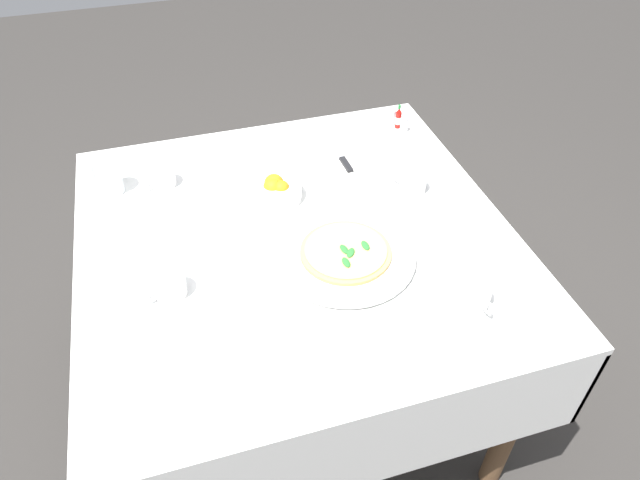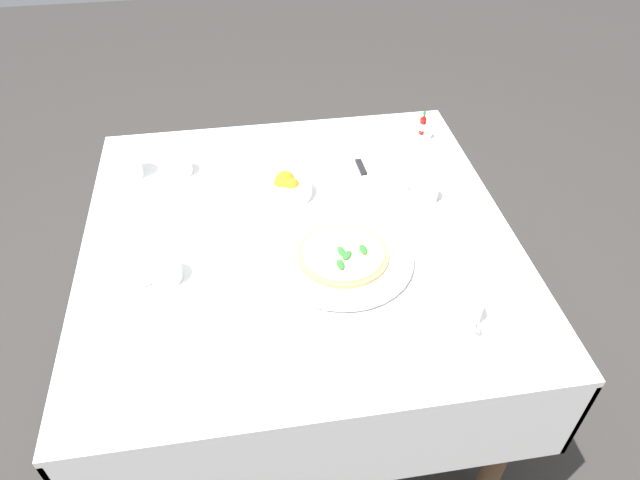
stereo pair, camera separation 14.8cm
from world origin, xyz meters
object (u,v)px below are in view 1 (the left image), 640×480
coffee_cup_far_left (162,179)px  water_glass_left_edge (108,178)px  napkin_folded (341,160)px  hot_sauce_bottle (398,118)px  coffee_cup_back_corner (412,184)px  citrus_bowl (275,190)px  coffee_cup_near_left (170,287)px  coffee_cup_right_edge (474,295)px  salt_shaker (392,117)px  dinner_knife (340,156)px  pepper_shaker (404,124)px  pizza_plate (346,255)px  pizza (346,251)px

coffee_cup_far_left → water_glass_left_edge: size_ratio=1.21×
napkin_folded → hot_sauce_bottle: size_ratio=2.65×
coffee_cup_back_corner → citrus_bowl: 0.39m
coffee_cup_near_left → coffee_cup_right_edge: (-0.23, -0.67, -0.00)m
hot_sauce_bottle → salt_shaker: 0.03m
dinner_knife → pepper_shaker: pepper_shaker is taller
coffee_cup_near_left → coffee_cup_right_edge: size_ratio=0.98×
pepper_shaker → dinner_knife: bearing=113.7°
coffee_cup_right_edge → salt_shaker: 0.82m
coffee_cup_far_left → napkin_folded: bearing=-93.6°
coffee_cup_right_edge → napkin_folded: coffee_cup_right_edge is taller
pizza_plate → dinner_knife: dinner_knife is taller
coffee_cup_right_edge → citrus_bowl: bearing=33.2°
coffee_cup_back_corner → coffee_cup_near_left: (-0.21, 0.71, 0.00)m
pizza_plate → hot_sauce_bottle: 0.67m
coffee_cup_back_corner → hot_sauce_bottle: bearing=-15.9°
pizza_plate → coffee_cup_right_edge: (-0.23, -0.24, 0.02)m
pizza → coffee_cup_far_left: bearing=43.1°
pizza → napkin_folded: size_ratio=1.05×
salt_shaker → coffee_cup_near_left: bearing=126.2°
pizza_plate → pizza: 0.01m
pizza → hot_sauce_bottle: (0.56, -0.37, 0.01)m
water_glass_left_edge → pizza_plate: bearing=-129.6°
dinner_knife → pepper_shaker: (0.11, -0.26, 0.00)m
coffee_cup_right_edge → hot_sauce_bottle: hot_sauce_bottle is taller
citrus_bowl → salt_shaker: size_ratio=2.67×
coffee_cup_right_edge → water_glass_left_edge: bearing=48.9°
coffee_cup_far_left → citrus_bowl: (-0.15, -0.30, -0.00)m
dinner_knife → coffee_cup_back_corner: bearing=-145.2°
water_glass_left_edge → hot_sauce_bottle: (0.09, -0.93, -0.01)m
napkin_folded → dinner_knife: size_ratio=1.13×
coffee_cup_back_corner → coffee_cup_right_edge: (-0.44, 0.04, 0.00)m
water_glass_left_edge → citrus_bowl: water_glass_left_edge is taller
salt_shaker → coffee_cup_back_corner: bearing=166.7°
coffee_cup_back_corner → dinner_knife: (0.20, 0.15, -0.00)m
pizza → pepper_shaker: bearing=-35.9°
citrus_bowl → hot_sauce_bottle: size_ratio=1.81×
pizza → napkin_folded: (0.41, -0.12, -0.01)m
dinner_knife → coffee_cup_near_left: bearing=124.3°
pizza_plate → water_glass_left_edge: size_ratio=3.30×
pizza → hot_sauce_bottle: bearing=-33.8°
water_glass_left_edge → pepper_shaker: (0.06, -0.94, -0.02)m
citrus_bowl → salt_shaker: 0.55m
pizza_plate → citrus_bowl: size_ratio=2.37×
coffee_cup_back_corner → citrus_bowl: (0.09, 0.38, -0.00)m
coffee_cup_far_left → coffee_cup_near_left: bearing=177.3°
citrus_bowl → pepper_shaker: citrus_bowl is taller
dinner_knife → salt_shaker: 0.29m
pizza_plate → coffee_cup_back_corner: 0.35m
water_glass_left_edge → napkin_folded: size_ratio=0.49×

